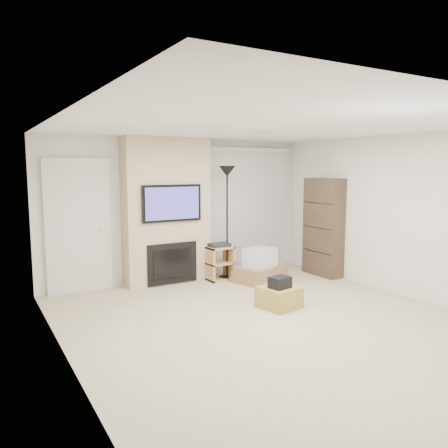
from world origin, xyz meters
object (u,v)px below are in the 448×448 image
av_stand (219,260)px  box_stack (260,268)px  bookshelf (323,227)px  floor_lamp (227,190)px  ottoman (279,297)px

av_stand → box_stack: bearing=-37.8°
box_stack → bookshelf: bookshelf is taller
box_stack → floor_lamp: bearing=133.3°
floor_lamp → box_stack: 1.49m
floor_lamp → bookshelf: size_ratio=1.12×
floor_lamp → ottoman: bearing=-96.6°
ottoman → av_stand: (0.05, 1.80, 0.20)m
floor_lamp → box_stack: (0.41, -0.44, -1.37)m
floor_lamp → av_stand: floor_lamp is taller
floor_lamp → av_stand: 1.26m
floor_lamp → box_stack: floor_lamp is taller
ottoman → floor_lamp: (0.21, 1.79, 1.44)m
floor_lamp → av_stand: bearing=177.6°
av_stand → box_stack: size_ratio=0.64×
ottoman → floor_lamp: size_ratio=0.25×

